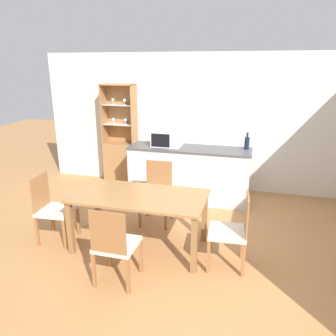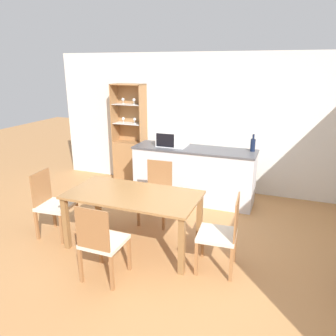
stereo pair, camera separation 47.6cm
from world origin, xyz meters
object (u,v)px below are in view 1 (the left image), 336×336
(dining_chair_side_right_near, at_px, (232,231))
(wine_bottle, at_px, (247,143))
(display_cabinet, at_px, (121,154))
(dining_chair_head_far, at_px, (157,193))
(dining_table, at_px, (139,202))
(dining_chair_side_left_near, at_px, (53,209))
(dining_chair_head_near, at_px, (115,245))
(microwave, at_px, (167,138))

(dining_chair_side_right_near, relative_size, wine_bottle, 3.24)
(display_cabinet, bearing_deg, dining_chair_side_right_near, -45.31)
(display_cabinet, bearing_deg, dining_chair_head_far, -51.52)
(dining_table, bearing_deg, dining_chair_head_far, 90.17)
(display_cabinet, xyz_separation_m, wine_bottle, (2.47, -0.38, 0.48))
(dining_chair_head_far, bearing_deg, dining_chair_side_left_near, 34.85)
(dining_chair_head_near, relative_size, dining_chair_side_left_near, 1.00)
(dining_table, height_order, wine_bottle, wine_bottle)
(dining_chair_side_right_near, distance_m, dining_chair_side_left_near, 2.38)
(dining_chair_head_far, bearing_deg, dining_table, 87.52)
(dining_chair_head_near, xyz_separation_m, dining_chair_head_far, (-0.00, 1.55, 0.00))
(display_cabinet, height_order, wine_bottle, display_cabinet)
(dining_chair_side_left_near, bearing_deg, dining_table, 92.21)
(dining_chair_head_near, bearing_deg, dining_chair_side_left_near, 152.09)
(dining_table, relative_size, wine_bottle, 5.95)
(dining_chair_side_right_near, xyz_separation_m, dining_chair_head_far, (-1.19, 0.90, 0.00))
(display_cabinet, relative_size, dining_table, 1.15)
(dining_chair_side_left_near, xyz_separation_m, dining_chair_head_far, (1.19, 0.91, 0.00))
(display_cabinet, relative_size, dining_chair_side_right_near, 2.12)
(dining_chair_side_right_near, xyz_separation_m, dining_chair_head_near, (-1.19, -0.65, 0.00))
(display_cabinet, bearing_deg, wine_bottle, -8.65)
(dining_chair_head_near, bearing_deg, dining_chair_side_right_near, 28.94)
(dining_chair_side_left_near, height_order, wine_bottle, wine_bottle)
(dining_chair_head_near, bearing_deg, dining_table, 90.36)
(microwave, bearing_deg, dining_chair_side_left_near, -118.86)
(wine_bottle, bearing_deg, display_cabinet, 171.35)
(dining_chair_head_near, relative_size, dining_chair_head_far, 1.00)
(display_cabinet, height_order, dining_chair_side_right_near, display_cabinet)
(display_cabinet, distance_m, dining_chair_head_far, 1.97)
(wine_bottle, bearing_deg, dining_table, -122.87)
(dining_chair_head_near, distance_m, dining_chair_head_far, 1.55)
(dining_table, height_order, dining_chair_head_near, dining_chair_head_near)
(dining_chair_head_far, bearing_deg, dining_chair_head_near, 87.43)
(display_cabinet, relative_size, wine_bottle, 6.87)
(dining_table, distance_m, dining_chair_head_near, 0.80)
(display_cabinet, bearing_deg, dining_chair_side_left_near, -89.24)
(dining_table, relative_size, dining_chair_side_left_near, 1.84)
(dining_chair_side_right_near, bearing_deg, microwave, 29.68)
(dining_chair_side_left_near, distance_m, microwave, 2.31)
(dining_chair_side_right_near, distance_m, dining_chair_head_far, 1.50)
(dining_chair_head_far, bearing_deg, microwave, -86.30)
(dining_table, distance_m, microwave, 1.87)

